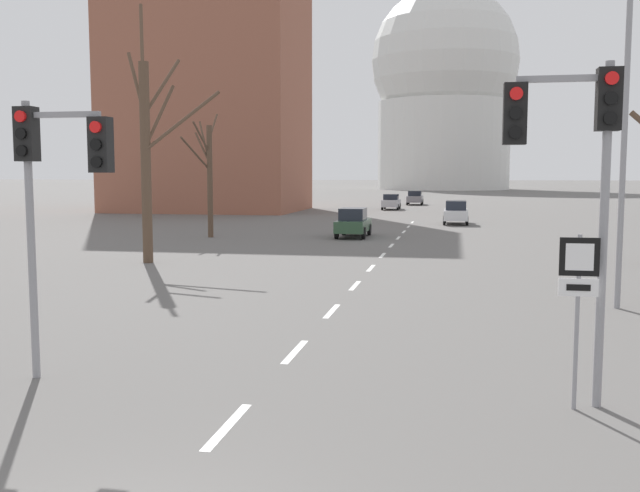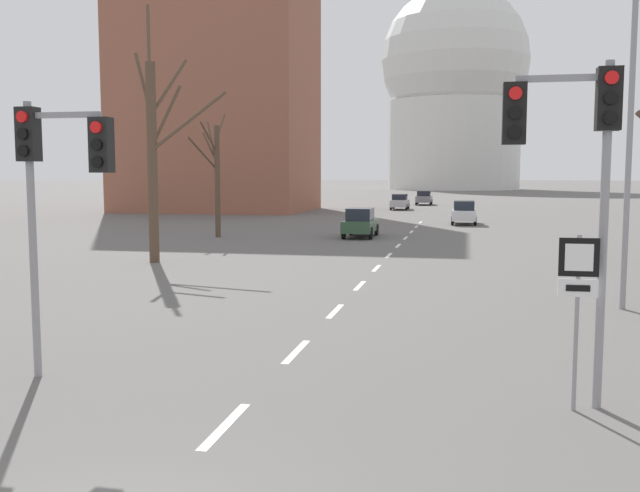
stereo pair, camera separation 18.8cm
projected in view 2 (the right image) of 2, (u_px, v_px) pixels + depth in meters
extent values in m
cube|color=silver|center=(225.00, 425.00, 10.55)|extent=(0.16, 2.00, 0.01)
cube|color=silver|center=(296.00, 352.00, 14.94)|extent=(0.16, 2.00, 0.01)
cube|color=silver|center=(335.00, 311.00, 19.32)|extent=(0.16, 2.00, 0.01)
cube|color=silver|center=(360.00, 286.00, 23.71)|extent=(0.16, 2.00, 0.01)
cube|color=silver|center=(376.00, 268.00, 28.09)|extent=(0.16, 2.00, 0.01)
cube|color=silver|center=(389.00, 255.00, 32.48)|extent=(0.16, 2.00, 0.01)
cube|color=silver|center=(398.00, 246.00, 36.86)|extent=(0.16, 2.00, 0.01)
cube|color=silver|center=(405.00, 238.00, 41.24)|extent=(0.16, 2.00, 0.01)
cube|color=silver|center=(411.00, 232.00, 45.63)|extent=(0.16, 2.00, 0.01)
cube|color=silver|center=(416.00, 227.00, 50.01)|extent=(0.16, 2.00, 0.01)
cube|color=silver|center=(420.00, 222.00, 54.40)|extent=(0.16, 2.00, 0.01)
cylinder|color=gray|center=(603.00, 238.00, 11.09)|extent=(0.14, 0.14, 5.44)
cube|color=black|center=(609.00, 99.00, 10.87)|extent=(0.36, 0.28, 0.96)
cylinder|color=red|center=(612.00, 78.00, 10.68)|extent=(0.20, 0.06, 0.20)
cylinder|color=black|center=(611.00, 98.00, 10.71)|extent=(0.20, 0.06, 0.20)
cylinder|color=black|center=(610.00, 118.00, 10.74)|extent=(0.20, 0.06, 0.20)
cube|color=gray|center=(562.00, 78.00, 10.98)|extent=(1.39, 0.10, 0.10)
cube|color=black|center=(514.00, 114.00, 11.17)|extent=(0.36, 0.28, 0.96)
cylinder|color=red|center=(516.00, 93.00, 10.98)|extent=(0.20, 0.06, 0.20)
cylinder|color=black|center=(515.00, 113.00, 11.01)|extent=(0.20, 0.06, 0.20)
cylinder|color=black|center=(514.00, 132.00, 11.04)|extent=(0.20, 0.06, 0.20)
cylinder|color=gray|center=(33.00, 241.00, 12.88)|extent=(0.14, 0.14, 5.00)
cube|color=black|center=(28.00, 134.00, 12.69)|extent=(0.36, 0.28, 0.96)
cylinder|color=red|center=(22.00, 117.00, 12.49)|extent=(0.20, 0.06, 0.20)
cylinder|color=black|center=(23.00, 134.00, 12.52)|extent=(0.20, 0.06, 0.20)
cylinder|color=black|center=(23.00, 151.00, 12.55)|extent=(0.20, 0.06, 0.20)
cube|color=gray|center=(64.00, 115.00, 12.51)|extent=(1.41, 0.10, 0.10)
cube|color=black|center=(101.00, 145.00, 12.43)|extent=(0.36, 0.28, 0.96)
cylinder|color=red|center=(96.00, 127.00, 12.23)|extent=(0.20, 0.06, 0.20)
cylinder|color=black|center=(97.00, 145.00, 12.26)|extent=(0.20, 0.06, 0.20)
cylinder|color=black|center=(97.00, 162.00, 12.29)|extent=(0.20, 0.06, 0.20)
cylinder|color=gray|center=(576.00, 324.00, 11.10)|extent=(0.07, 0.07, 2.79)
cube|color=black|center=(579.00, 257.00, 10.98)|extent=(0.60, 0.03, 0.60)
cube|color=white|center=(579.00, 257.00, 10.96)|extent=(0.42, 0.01, 0.42)
cube|color=white|center=(578.00, 288.00, 11.03)|extent=(0.60, 0.03, 0.28)
cube|color=black|center=(578.00, 288.00, 11.01)|extent=(0.36, 0.01, 0.10)
cylinder|color=gray|center=(630.00, 128.00, 19.13)|extent=(0.16, 0.16, 9.90)
cube|color=#B7B7BC|center=(400.00, 203.00, 73.76)|extent=(1.68, 4.27, 0.72)
cube|color=#1E232D|center=(400.00, 197.00, 73.49)|extent=(1.42, 2.05, 0.58)
cylinder|color=black|center=(393.00, 206.00, 75.24)|extent=(0.18, 0.63, 0.63)
cylinder|color=black|center=(408.00, 206.00, 74.93)|extent=(0.18, 0.63, 0.63)
cylinder|color=black|center=(391.00, 207.00, 72.67)|extent=(0.18, 0.63, 0.63)
cylinder|color=black|center=(406.00, 207.00, 72.35)|extent=(0.18, 0.63, 0.63)
cube|color=silver|center=(464.00, 215.00, 52.46)|extent=(1.71, 4.33, 0.72)
cube|color=#1E232D|center=(464.00, 205.00, 52.18)|extent=(1.45, 2.08, 0.67)
cylinder|color=black|center=(453.00, 218.00, 53.96)|extent=(0.18, 0.68, 0.68)
cylinder|color=black|center=(475.00, 219.00, 53.64)|extent=(0.18, 0.68, 0.68)
cylinder|color=black|center=(452.00, 221.00, 51.35)|extent=(0.18, 0.68, 0.68)
cylinder|color=black|center=(475.00, 221.00, 51.02)|extent=(0.18, 0.68, 0.68)
cube|color=slate|center=(424.00, 199.00, 84.87)|extent=(1.77, 4.56, 0.73)
cube|color=#1E232D|center=(424.00, 193.00, 84.58)|extent=(1.51, 2.19, 0.61)
cylinder|color=black|center=(418.00, 201.00, 86.45)|extent=(0.18, 0.68, 0.68)
cylinder|color=black|center=(432.00, 202.00, 86.12)|extent=(0.18, 0.68, 0.68)
cylinder|color=black|center=(416.00, 202.00, 83.70)|extent=(0.18, 0.68, 0.68)
cylinder|color=black|center=(430.00, 203.00, 83.36)|extent=(0.18, 0.68, 0.68)
cube|color=#2D4C33|center=(361.00, 225.00, 41.76)|extent=(1.66, 4.26, 0.67)
cube|color=#1E232D|center=(360.00, 214.00, 41.48)|extent=(1.41, 2.04, 0.70)
cylinder|color=black|center=(351.00, 229.00, 43.23)|extent=(0.18, 0.71, 0.71)
cylinder|color=black|center=(377.00, 230.00, 42.92)|extent=(0.18, 0.71, 0.71)
cylinder|color=black|center=(344.00, 233.00, 40.66)|extent=(0.18, 0.71, 0.71)
cylinder|color=black|center=(371.00, 233.00, 40.35)|extent=(0.18, 0.71, 0.71)
cylinder|color=brown|center=(217.00, 182.00, 41.53)|extent=(0.32, 0.32, 6.50)
cylinder|color=brown|center=(202.00, 153.00, 40.25)|extent=(0.73, 2.60, 1.75)
cylinder|color=brown|center=(209.00, 137.00, 40.47)|extent=(0.39, 1.81, 1.69)
cylinder|color=brown|center=(221.00, 127.00, 42.11)|extent=(0.23, 1.90, 1.70)
cylinder|color=brown|center=(212.00, 140.00, 42.18)|extent=(1.21, 1.72, 2.36)
cylinder|color=brown|center=(210.00, 148.00, 41.57)|extent=(1.04, 0.41, 1.83)
cylinder|color=brown|center=(152.00, 163.00, 29.56)|extent=(0.42, 0.42, 8.28)
cylinder|color=brown|center=(143.00, 82.00, 29.96)|extent=(1.37, 1.45, 2.68)
cylinder|color=brown|center=(190.00, 120.00, 29.90)|extent=(2.67, 1.96, 2.61)
cylinder|color=brown|center=(169.00, 86.00, 30.14)|extent=(0.81, 2.17, 2.51)
cylinder|color=brown|center=(149.00, 47.00, 30.08)|extent=(1.05, 2.04, 4.00)
cylinder|color=brown|center=(167.00, 115.00, 30.25)|extent=(0.59, 2.08, 2.72)
cylinder|color=silver|center=(453.00, 146.00, 167.84)|extent=(30.77, 30.77, 20.51)
sphere|color=silver|center=(455.00, 61.00, 165.85)|extent=(34.19, 34.19, 34.19)
cube|color=#935642|center=(218.00, 76.00, 70.73)|extent=(18.00, 14.00, 26.78)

